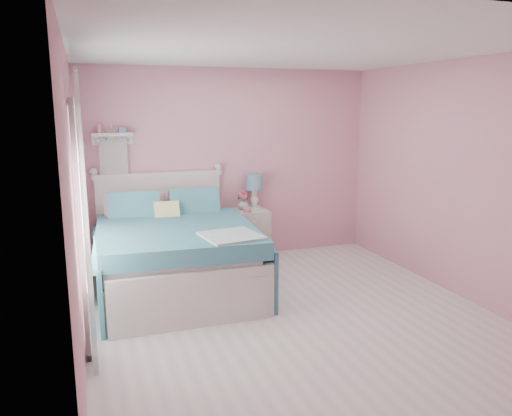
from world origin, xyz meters
TOP-DOWN VIEW (x-y plane):
  - floor at (0.00, 0.00)m, footprint 4.50×4.50m
  - room_shell at (0.00, 0.00)m, footprint 4.50×4.50m
  - bed at (-1.00, 1.17)m, footprint 1.80×2.20m
  - nightstand at (0.18, 1.99)m, footprint 0.49×0.48m
  - table_lamp at (0.30, 2.09)m, footprint 0.23×0.23m
  - vase at (0.11, 2.03)m, footprint 0.20×0.20m
  - teacup at (0.11, 1.84)m, footprint 0.12×0.12m
  - roses at (0.11, 2.02)m, footprint 0.14×0.11m
  - wall_shelf at (-1.55, 2.19)m, footprint 0.50×0.15m
  - hanging_dress at (-1.55, 2.18)m, footprint 0.34×0.03m
  - french_door at (-1.97, 0.40)m, footprint 0.04×1.32m
  - curtain_near at (-1.92, -0.34)m, footprint 0.04×0.40m
  - curtain_far at (-1.92, 1.14)m, footprint 0.04×0.40m

SIDE VIEW (x-z plane):
  - floor at x=0.00m, z-range 0.00..0.00m
  - nightstand at x=0.18m, z-range 0.00..0.71m
  - bed at x=-1.00m, z-range -0.21..1.04m
  - teacup at x=0.11m, z-range 0.71..0.79m
  - vase at x=0.11m, z-range 0.71..0.87m
  - roses at x=0.11m, z-range 0.85..0.97m
  - table_lamp at x=0.30m, z-range 0.80..1.27m
  - french_door at x=-1.97m, z-range -0.01..2.15m
  - curtain_near at x=-1.92m, z-range 0.02..2.34m
  - curtain_far at x=-1.92m, z-range 0.02..2.34m
  - hanging_dress at x=-1.55m, z-range 1.04..1.76m
  - room_shell at x=0.00m, z-range -0.67..3.83m
  - wall_shelf at x=-1.55m, z-range 1.61..1.86m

